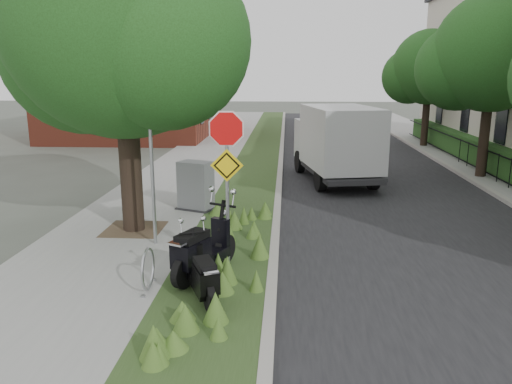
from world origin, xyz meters
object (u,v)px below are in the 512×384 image
scooter_near (203,280)px  utility_cabinet (196,186)px  scooter_far (199,255)px  box_truck (336,140)px  sign_assembly (227,157)px

scooter_near → utility_cabinet: utility_cabinet is taller
scooter_far → utility_cabinet: 4.96m
utility_cabinet → scooter_far: bearing=-79.2°
scooter_near → box_truck: (3.16, 10.22, 1.03)m
scooter_far → utility_cabinet: (-0.93, 4.87, 0.19)m
scooter_near → box_truck: bearing=72.8°
scooter_near → utility_cabinet: (-1.16, 5.80, 0.28)m
box_truck → sign_assembly: bearing=-108.7°
scooter_far → box_truck: size_ratio=0.34×
scooter_far → box_truck: (3.40, 9.30, 0.94)m
scooter_far → box_truck: 9.94m
sign_assembly → scooter_far: 1.93m
sign_assembly → utility_cabinet: (-1.40, 4.20, -1.55)m
utility_cabinet → scooter_near: bearing=-78.7°
sign_assembly → utility_cabinet: size_ratio=2.37×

